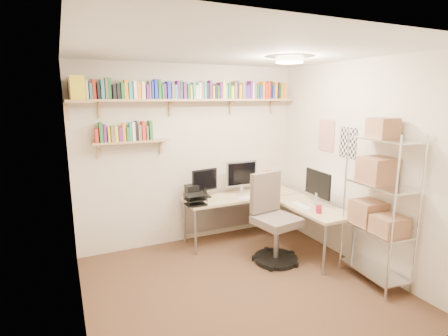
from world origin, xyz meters
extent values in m
plane|color=#452C1D|center=(0.00, 0.00, 0.00)|extent=(3.20, 3.20, 0.00)
cube|color=beige|center=(0.00, 1.50, 1.25)|extent=(3.20, 0.04, 2.50)
cube|color=beige|center=(-1.60, 0.00, 1.25)|extent=(0.04, 3.00, 2.50)
cube|color=beige|center=(1.60, 0.00, 1.25)|extent=(0.04, 3.00, 2.50)
cube|color=beige|center=(0.00, -1.50, 1.25)|extent=(3.20, 0.04, 2.50)
cube|color=silver|center=(0.00, 0.00, 2.50)|extent=(3.20, 3.00, 0.04)
cube|color=silver|center=(1.59, 0.55, 1.55)|extent=(0.01, 0.30, 0.42)
cube|color=silver|center=(1.59, 0.15, 1.50)|extent=(0.01, 0.28, 0.38)
cylinder|color=#FFEAC6|center=(0.70, 0.20, 2.46)|extent=(0.30, 0.30, 0.06)
cube|color=tan|center=(0.00, 1.38, 2.02)|extent=(3.05, 0.25, 0.03)
cube|color=tan|center=(-1.48, 0.95, 2.02)|extent=(0.25, 1.00, 0.03)
cube|color=tan|center=(-0.85, 1.40, 1.50)|extent=(0.95, 0.20, 0.02)
cube|color=tan|center=(-1.20, 1.44, 1.95)|extent=(0.03, 0.20, 0.20)
cube|color=tan|center=(-0.30, 1.44, 1.95)|extent=(0.03, 0.20, 0.20)
cube|color=tan|center=(0.60, 1.44, 1.95)|extent=(0.03, 0.20, 0.20)
cube|color=tan|center=(1.30, 1.44, 1.95)|extent=(0.03, 0.20, 0.20)
cube|color=yellow|center=(-1.46, 1.38, 2.13)|extent=(0.04, 0.11, 0.20)
cube|color=teal|center=(-1.41, 1.38, 2.16)|extent=(0.02, 0.14, 0.24)
cube|color=red|center=(-1.38, 1.38, 2.14)|extent=(0.03, 0.12, 0.20)
cube|color=white|center=(-1.34, 1.38, 2.15)|extent=(0.04, 0.11, 0.22)
cube|color=teal|center=(-1.29, 1.38, 2.13)|extent=(0.03, 0.13, 0.19)
cube|color=red|center=(-1.25, 1.38, 2.15)|extent=(0.04, 0.12, 0.23)
cube|color=black|center=(-1.21, 1.38, 2.13)|extent=(0.03, 0.15, 0.19)
cube|color=teal|center=(-1.16, 1.38, 2.15)|extent=(0.04, 0.14, 0.23)
cube|color=#786257|center=(-1.11, 1.38, 2.16)|extent=(0.03, 0.12, 0.25)
cube|color=#236B2F|center=(-1.08, 1.38, 2.16)|extent=(0.03, 0.12, 0.25)
cube|color=black|center=(-1.03, 1.38, 2.12)|extent=(0.04, 0.15, 0.17)
cube|color=black|center=(-0.98, 1.38, 2.13)|extent=(0.04, 0.11, 0.19)
cube|color=#236B2F|center=(-0.93, 1.38, 2.13)|extent=(0.04, 0.14, 0.20)
cube|color=orange|center=(-0.88, 1.38, 2.15)|extent=(0.04, 0.12, 0.23)
cube|color=teal|center=(-0.83, 1.38, 2.14)|extent=(0.04, 0.11, 0.20)
cube|color=white|center=(-0.78, 1.38, 2.14)|extent=(0.04, 0.14, 0.22)
cube|color=orange|center=(-0.73, 1.38, 2.14)|extent=(0.04, 0.12, 0.21)
cube|color=white|center=(-0.68, 1.38, 2.14)|extent=(0.04, 0.12, 0.22)
cube|color=#651F77|center=(-0.63, 1.38, 2.12)|extent=(0.03, 0.14, 0.18)
cube|color=#786257|center=(-0.59, 1.38, 2.14)|extent=(0.02, 0.11, 0.22)
cube|color=#2231B4|center=(-0.56, 1.38, 2.15)|extent=(0.02, 0.14, 0.22)
cube|color=#2231B4|center=(-0.52, 1.38, 2.16)|extent=(0.04, 0.14, 0.24)
cube|color=#236B2F|center=(-0.47, 1.38, 2.16)|extent=(0.03, 0.14, 0.24)
cube|color=#236B2F|center=(-0.43, 1.38, 2.13)|extent=(0.02, 0.15, 0.18)
cube|color=#651F77|center=(-0.40, 1.38, 2.13)|extent=(0.03, 0.12, 0.19)
cube|color=#2231B4|center=(-0.35, 1.38, 2.15)|extent=(0.04, 0.14, 0.22)
cube|color=#786257|center=(-0.30, 1.38, 2.13)|extent=(0.04, 0.14, 0.20)
cube|color=teal|center=(-0.26, 1.38, 2.12)|extent=(0.03, 0.14, 0.18)
cube|color=#651F77|center=(-0.22, 1.38, 2.15)|extent=(0.04, 0.12, 0.23)
cube|color=#236B2F|center=(-0.18, 1.38, 2.15)|extent=(0.02, 0.12, 0.23)
cube|color=#651F77|center=(-0.14, 1.38, 2.15)|extent=(0.04, 0.14, 0.22)
cube|color=#236B2F|center=(-0.09, 1.38, 2.13)|extent=(0.03, 0.15, 0.20)
cube|color=yellow|center=(-0.05, 1.38, 2.13)|extent=(0.03, 0.13, 0.18)
cube|color=teal|center=(-0.01, 1.38, 2.14)|extent=(0.03, 0.14, 0.21)
cube|color=white|center=(0.04, 1.38, 2.12)|extent=(0.03, 0.13, 0.17)
cube|color=white|center=(0.08, 1.38, 2.14)|extent=(0.03, 0.11, 0.22)
cube|color=#786257|center=(0.12, 1.38, 2.15)|extent=(0.03, 0.11, 0.23)
cube|color=teal|center=(0.15, 1.38, 2.15)|extent=(0.03, 0.13, 0.23)
cube|color=black|center=(0.19, 1.38, 2.14)|extent=(0.04, 0.13, 0.21)
cube|color=#651F77|center=(0.24, 1.38, 2.16)|extent=(0.03, 0.12, 0.24)
cube|color=yellow|center=(0.27, 1.38, 2.12)|extent=(0.02, 0.14, 0.18)
cube|color=black|center=(0.31, 1.38, 2.13)|extent=(0.03, 0.12, 0.19)
cube|color=#236B2F|center=(0.35, 1.38, 2.12)|extent=(0.03, 0.12, 0.17)
cube|color=#651F77|center=(0.39, 1.38, 2.14)|extent=(0.03, 0.14, 0.22)
cube|color=yellow|center=(0.43, 1.38, 2.15)|extent=(0.04, 0.14, 0.23)
cube|color=teal|center=(0.47, 1.38, 2.13)|extent=(0.03, 0.11, 0.19)
cube|color=#236B2F|center=(0.51, 1.38, 2.14)|extent=(0.03, 0.15, 0.21)
cube|color=yellow|center=(0.56, 1.38, 2.12)|extent=(0.04, 0.13, 0.18)
cube|color=#786257|center=(0.61, 1.38, 2.15)|extent=(0.03, 0.15, 0.23)
cube|color=black|center=(0.64, 1.38, 2.16)|extent=(0.03, 0.12, 0.25)
cube|color=orange|center=(0.68, 1.38, 2.13)|extent=(0.04, 0.13, 0.20)
cube|color=#786257|center=(0.74, 1.38, 2.14)|extent=(0.04, 0.13, 0.22)
cube|color=#2231B4|center=(0.78, 1.38, 2.13)|extent=(0.04, 0.13, 0.18)
cube|color=#651F77|center=(0.82, 1.38, 2.13)|extent=(0.03, 0.12, 0.19)
cube|color=#651F77|center=(0.86, 1.38, 2.16)|extent=(0.03, 0.13, 0.25)
cube|color=white|center=(0.90, 1.38, 2.15)|extent=(0.03, 0.11, 0.22)
cube|color=#786257|center=(0.94, 1.38, 2.15)|extent=(0.03, 0.11, 0.23)
cube|color=#236B2F|center=(0.97, 1.38, 2.14)|extent=(0.02, 0.12, 0.20)
cube|color=#2231B4|center=(1.02, 1.38, 2.13)|extent=(0.04, 0.13, 0.19)
cube|color=orange|center=(1.06, 1.38, 2.16)|extent=(0.03, 0.15, 0.25)
cube|color=red|center=(1.11, 1.38, 2.15)|extent=(0.04, 0.15, 0.22)
cube|color=red|center=(1.15, 1.38, 2.16)|extent=(0.03, 0.15, 0.24)
cube|color=black|center=(1.19, 1.38, 2.16)|extent=(0.03, 0.13, 0.25)
cube|color=#2231B4|center=(1.24, 1.38, 2.13)|extent=(0.03, 0.13, 0.20)
cube|color=orange|center=(1.28, 1.38, 2.15)|extent=(0.04, 0.12, 0.24)
cube|color=black|center=(1.33, 1.38, 2.15)|extent=(0.03, 0.14, 0.24)
cube|color=#236B2F|center=(1.36, 1.38, 2.14)|extent=(0.02, 0.12, 0.21)
cube|color=orange|center=(1.39, 1.38, 2.14)|extent=(0.03, 0.12, 0.20)
cube|color=orange|center=(1.43, 1.38, 2.15)|extent=(0.03, 0.13, 0.23)
cube|color=yellow|center=(-1.48, 0.51, 2.15)|extent=(0.13, 0.03, 0.22)
cube|color=#786257|center=(-1.48, 0.56, 2.14)|extent=(0.15, 0.04, 0.21)
cube|color=white|center=(-1.48, 0.60, 2.15)|extent=(0.15, 0.04, 0.23)
cube|color=yellow|center=(-1.48, 0.63, 2.14)|extent=(0.14, 0.02, 0.21)
cube|color=#651F77|center=(-1.48, 0.67, 2.15)|extent=(0.11, 0.03, 0.23)
cube|color=orange|center=(-1.48, 0.71, 2.15)|extent=(0.11, 0.03, 0.23)
cube|color=white|center=(-1.48, 0.76, 2.15)|extent=(0.15, 0.04, 0.22)
cube|color=#236B2F|center=(-1.48, 0.81, 2.14)|extent=(0.15, 0.04, 0.21)
cube|color=teal|center=(-1.48, 0.85, 2.15)|extent=(0.13, 0.03, 0.23)
cube|color=#786257|center=(-1.48, 0.90, 2.15)|extent=(0.15, 0.04, 0.23)
cube|color=white|center=(-1.48, 0.95, 2.15)|extent=(0.13, 0.03, 0.24)
cube|color=#786257|center=(-1.48, 1.00, 2.15)|extent=(0.12, 0.04, 0.23)
cube|color=#786257|center=(-1.48, 1.04, 2.14)|extent=(0.14, 0.03, 0.21)
cube|color=#2231B4|center=(-1.48, 1.08, 2.16)|extent=(0.12, 0.04, 0.24)
cube|color=#651F77|center=(-1.48, 1.11, 2.14)|extent=(0.12, 0.02, 0.21)
cube|color=#651F77|center=(-1.48, 1.15, 2.12)|extent=(0.14, 0.04, 0.18)
cube|color=black|center=(-1.48, 1.20, 2.16)|extent=(0.12, 0.04, 0.25)
cube|color=orange|center=(-1.48, 1.25, 2.16)|extent=(0.15, 0.04, 0.25)
cube|color=white|center=(-1.48, 1.30, 2.15)|extent=(0.15, 0.03, 0.24)
cube|color=#786257|center=(-1.48, 1.34, 2.12)|extent=(0.12, 0.02, 0.18)
cube|color=teal|center=(-1.48, 1.38, 2.13)|extent=(0.12, 0.03, 0.19)
cube|color=red|center=(-1.26, 1.40, 1.60)|extent=(0.04, 0.12, 0.17)
cube|color=#236B2F|center=(-1.21, 1.40, 1.63)|extent=(0.04, 0.15, 0.24)
cube|color=#651F77|center=(-1.16, 1.40, 1.62)|extent=(0.04, 0.12, 0.22)
cube|color=yellow|center=(-1.12, 1.40, 1.60)|extent=(0.02, 0.13, 0.18)
cube|color=#786257|center=(-1.08, 1.40, 1.61)|extent=(0.04, 0.15, 0.19)
cube|color=yellow|center=(-1.03, 1.40, 1.61)|extent=(0.04, 0.15, 0.19)
cube|color=#651F77|center=(-0.98, 1.40, 1.60)|extent=(0.04, 0.14, 0.18)
cube|color=orange|center=(-0.94, 1.40, 1.63)|extent=(0.03, 0.11, 0.23)
cube|color=#236B2F|center=(-0.89, 1.40, 1.60)|extent=(0.04, 0.13, 0.17)
cube|color=teal|center=(-0.86, 1.40, 1.63)|extent=(0.02, 0.11, 0.23)
cube|color=white|center=(-0.82, 1.40, 1.63)|extent=(0.04, 0.13, 0.24)
cube|color=black|center=(-0.78, 1.40, 1.64)|extent=(0.03, 0.12, 0.25)
cube|color=#786257|center=(-0.74, 1.40, 1.61)|extent=(0.04, 0.15, 0.20)
cube|color=red|center=(-0.69, 1.40, 1.63)|extent=(0.04, 0.13, 0.24)
cube|color=#786257|center=(-0.64, 1.40, 1.60)|extent=(0.03, 0.12, 0.18)
cube|color=#236B2F|center=(-0.60, 1.40, 1.64)|extent=(0.04, 0.14, 0.25)
cube|color=#D1C188|center=(0.65, 1.18, 0.64)|extent=(1.70, 0.54, 0.04)
cube|color=#D1C188|center=(1.23, 0.35, 0.64)|extent=(0.54, 1.16, 0.04)
cylinder|color=gray|center=(-0.16, 0.96, 0.31)|extent=(0.04, 0.04, 0.63)
cylinder|color=gray|center=(-0.16, 1.40, 0.31)|extent=(0.04, 0.04, 0.63)
cylinder|color=gray|center=(1.46, 1.40, 0.31)|extent=(0.04, 0.04, 0.63)
cylinder|color=gray|center=(1.01, -0.19, 0.31)|extent=(0.04, 0.04, 0.63)
cylinder|color=gray|center=(1.46, -0.19, 0.31)|extent=(0.04, 0.04, 0.63)
cube|color=gray|center=(0.65, 1.41, 0.36)|extent=(1.61, 0.02, 0.49)
cube|color=silver|center=(0.69, 1.29, 0.96)|extent=(0.49, 0.03, 0.38)
cube|color=black|center=(0.69, 1.27, 0.96)|extent=(0.44, 0.00, 0.32)
cube|color=black|center=(0.11, 1.29, 0.92)|extent=(0.39, 0.03, 0.30)
cube|color=black|center=(1.36, 0.39, 0.94)|extent=(0.03, 0.52, 0.34)
cube|color=white|center=(1.34, 0.39, 0.94)|extent=(0.00, 0.47, 0.29)
cube|color=white|center=(0.69, 1.02, 0.67)|extent=(0.38, 0.12, 0.01)
cube|color=white|center=(1.10, 0.39, 0.67)|extent=(0.12, 0.36, 0.01)
cylinder|color=red|center=(1.10, 1.18, 0.67)|extent=(0.09, 0.09, 0.02)
cylinder|color=red|center=(1.10, 1.18, 0.81)|extent=(0.02, 0.02, 0.25)
cone|color=red|center=(1.10, 1.18, 0.95)|extent=(0.11, 0.11, 0.08)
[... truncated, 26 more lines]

